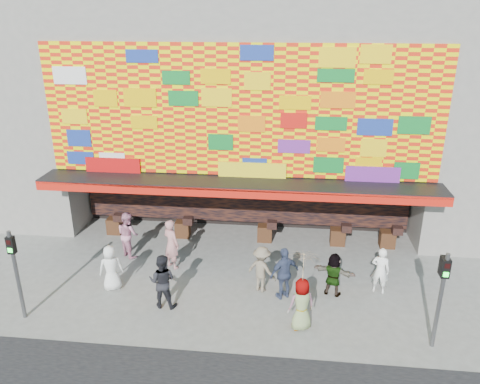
{
  "coord_description": "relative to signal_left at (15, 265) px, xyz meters",
  "views": [
    {
      "loc": [
        1.9,
        -13.02,
        9.01
      ],
      "look_at": [
        0.24,
        2.0,
        3.16
      ],
      "focal_mm": 35.0,
      "sensor_mm": 36.0,
      "label": 1
    }
  ],
  "objects": [
    {
      "name": "ped_c",
      "position": [
        4.19,
        1.09,
        -0.94
      ],
      "size": [
        0.93,
        0.74,
        1.84
      ],
      "primitive_type": "imported",
      "rotation": [
        0.0,
        0.0,
        3.09
      ],
      "color": "black",
      "rests_on": "ground"
    },
    {
      "name": "ped_f",
      "position": [
        9.72,
        2.37,
        -1.09
      ],
      "size": [
        1.49,
        0.88,
        1.53
      ],
      "primitive_type": "imported",
      "rotation": [
        0.0,
        0.0,
        2.82
      ],
      "color": "gray",
      "rests_on": "ground"
    },
    {
      "name": "ped_h",
      "position": [
        11.31,
        2.69,
        -1.02
      ],
      "size": [
        0.7,
        0.56,
        1.67
      ],
      "primitive_type": "imported",
      "rotation": [
        0.0,
        0.0,
        2.84
      ],
      "color": "white",
      "rests_on": "ground"
    },
    {
      "name": "shop_building",
      "position": [
        6.2,
        9.68,
        3.37
      ],
      "size": [
        15.2,
        9.4,
        10.0
      ],
      "color": "gray",
      "rests_on": "ground"
    },
    {
      "name": "ped_b",
      "position": [
        3.88,
        3.54,
        -0.89
      ],
      "size": [
        0.84,
        0.78,
        1.93
      ],
      "primitive_type": "imported",
      "rotation": [
        0.0,
        0.0,
        2.54
      ],
      "color": "tan",
      "rests_on": "ground"
    },
    {
      "name": "signal_right",
      "position": [
        12.4,
        0.0,
        0.0
      ],
      "size": [
        0.22,
        0.2,
        3.0
      ],
      "color": "#59595B",
      "rests_on": "ground"
    },
    {
      "name": "ped_i",
      "position": [
        1.97,
        4.26,
        -0.95
      ],
      "size": [
        1.12,
        1.1,
        1.82
      ],
      "primitive_type": "imported",
      "rotation": [
        0.0,
        0.0,
        2.46
      ],
      "color": "#CA839E",
      "rests_on": "ground"
    },
    {
      "name": "signal_left",
      "position": [
        0.0,
        0.0,
        0.0
      ],
      "size": [
        0.22,
        0.2,
        3.0
      ],
      "color": "#59595B",
      "rests_on": "ground"
    },
    {
      "name": "ped_g",
      "position": [
        8.63,
        0.41,
        -1.02
      ],
      "size": [
        0.96,
        0.8,
        1.68
      ],
      "primitive_type": "imported",
      "rotation": [
        0.0,
        0.0,
        3.51
      ],
      "color": "gray",
      "rests_on": "ground"
    },
    {
      "name": "ground",
      "position": [
        6.2,
        1.5,
        -1.86
      ],
      "size": [
        90.0,
        90.0,
        0.0
      ],
      "primitive_type": "plane",
      "color": "slate",
      "rests_on": "ground"
    },
    {
      "name": "ped_e",
      "position": [
        8.09,
        2.0,
        -0.94
      ],
      "size": [
        1.15,
        0.97,
        1.84
      ],
      "primitive_type": "imported",
      "rotation": [
        0.0,
        0.0,
        3.73
      ],
      "color": "#384262",
      "rests_on": "ground"
    },
    {
      "name": "parasol",
      "position": [
        8.63,
        0.41,
        0.28
      ],
      "size": [
        1.12,
        1.14,
        1.83
      ],
      "color": "beige",
      "rests_on": "ground"
    },
    {
      "name": "ped_d",
      "position": [
        7.31,
        2.34,
        -1.03
      ],
      "size": [
        1.23,
        1.04,
        1.65
      ],
      "primitive_type": "imported",
      "rotation": [
        0.0,
        0.0,
        2.65
      ],
      "color": "#786B57",
      "rests_on": "ground"
    },
    {
      "name": "ped_a",
      "position": [
        2.18,
        1.88,
        -1.04
      ],
      "size": [
        0.94,
        0.79,
        1.64
      ],
      "primitive_type": "imported",
      "rotation": [
        0.0,
        0.0,
        3.54
      ],
      "color": "white",
      "rests_on": "ground"
    }
  ]
}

